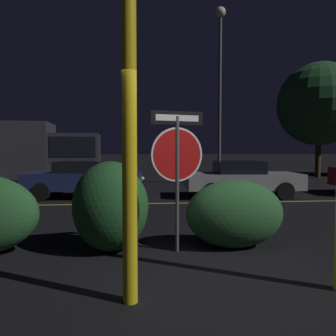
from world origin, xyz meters
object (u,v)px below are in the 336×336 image
object	(u,v)px
hedge_bush_3	(235,214)
street_lamp	(220,68)
yellow_pole_left	(129,155)
hedge_bush_2	(111,206)
stop_sign	(177,154)
delivery_truck	(37,152)
passing_car_3	(241,178)
passing_car_2	(84,179)
tree_0	(319,104)

from	to	relation	value
hedge_bush_3	street_lamp	world-z (taller)	street_lamp
yellow_pole_left	hedge_bush_2	bearing A→B (deg)	100.92
stop_sign	delivery_truck	xyz separation A→B (m)	(-5.33, 10.41, -0.02)
passing_car_3	street_lamp	size ratio (longest dim) A/B	0.49
passing_car_2	delivery_truck	world-z (taller)	delivery_truck
hedge_bush_2	delivery_truck	xyz separation A→B (m)	(-4.24, 10.29, 0.84)
passing_car_2	street_lamp	size ratio (longest dim) A/B	0.49
delivery_truck	passing_car_2	bearing A→B (deg)	31.45
stop_sign	yellow_pole_left	xyz separation A→B (m)	(-0.72, -1.76, 0.02)
stop_sign	passing_car_2	distance (m)	6.93
hedge_bush_2	stop_sign	bearing A→B (deg)	-6.56
stop_sign	tree_0	size ratio (longest dim) A/B	0.33
hedge_bush_2	delivery_truck	bearing A→B (deg)	112.41
passing_car_2	passing_car_3	size ratio (longest dim) A/B	1.00
hedge_bush_2	delivery_truck	size ratio (longest dim) A/B	0.25
hedge_bush_2	street_lamp	xyz separation A→B (m)	(4.33, 10.07, 4.83)
hedge_bush_3	passing_car_2	world-z (taller)	passing_car_2
passing_car_2	tree_0	bearing A→B (deg)	124.96
tree_0	hedge_bush_3	bearing A→B (deg)	-124.22
yellow_pole_left	hedge_bush_3	xyz separation A→B (m)	(1.73, 1.88, -1.04)
yellow_pole_left	delivery_truck	bearing A→B (deg)	110.73
hedge_bush_3	tree_0	world-z (taller)	tree_0
tree_0	stop_sign	bearing A→B (deg)	-126.75
passing_car_2	street_lamp	xyz separation A→B (m)	(5.79, 3.81, 4.91)
stop_sign	street_lamp	xyz separation A→B (m)	(3.25, 10.20, 3.97)
delivery_truck	yellow_pole_left	bearing A→B (deg)	17.46
passing_car_3	tree_0	bearing A→B (deg)	139.14
yellow_pole_left	passing_car_2	world-z (taller)	yellow_pole_left
stop_sign	hedge_bush_2	xyz separation A→B (m)	(-1.09, 0.12, -0.86)
hedge_bush_2	yellow_pole_left	bearing A→B (deg)	-79.08
passing_car_2	delivery_truck	size ratio (longest dim) A/B	0.70
passing_car_2	street_lamp	bearing A→B (deg)	128.34
stop_sign	passing_car_3	world-z (taller)	stop_sign
passing_car_3	delivery_truck	distance (m)	9.45
hedge_bush_2	passing_car_3	distance (m)	7.25
hedge_bush_3	delivery_truck	distance (m)	12.12
street_lamp	tree_0	bearing A→B (deg)	27.07
passing_car_2	stop_sign	bearing A→B (deg)	26.62
hedge_bush_2	street_lamp	bearing A→B (deg)	66.72
stop_sign	street_lamp	world-z (taller)	street_lamp
hedge_bush_2	passing_car_2	bearing A→B (deg)	103.05
yellow_pole_left	passing_car_2	xyz separation A→B (m)	(-1.81, 8.14, -0.95)
hedge_bush_2	hedge_bush_3	bearing A→B (deg)	-0.04
hedge_bush_2	tree_0	world-z (taller)	tree_0
hedge_bush_3	tree_0	xyz separation A→B (m)	(9.31, 13.68, 3.87)
delivery_truck	street_lamp	world-z (taller)	street_lamp
passing_car_2	delivery_truck	distance (m)	4.99
stop_sign	yellow_pole_left	world-z (taller)	yellow_pole_left
passing_car_3	street_lamp	bearing A→B (deg)	179.42
hedge_bush_2	street_lamp	size ratio (longest dim) A/B	0.18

